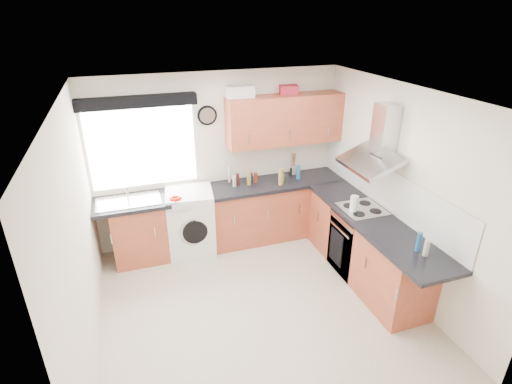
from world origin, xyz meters
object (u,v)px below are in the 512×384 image
object	(u,v)px
oven	(358,242)
extractor_hood	(377,144)
upper_cabinets	(285,120)
washing_machine	(191,221)

from	to	relation	value
oven	extractor_hood	world-z (taller)	extractor_hood
upper_cabinets	washing_machine	distance (m)	1.99
oven	upper_cabinets	distance (m)	1.99
oven	washing_machine	distance (m)	2.34
extractor_hood	upper_cabinets	distance (m)	1.48
oven	extractor_hood	xyz separation A→B (m)	(0.10, -0.00, 1.34)
oven	washing_machine	world-z (taller)	washing_machine
extractor_hood	washing_machine	world-z (taller)	extractor_hood
oven	upper_cabinets	xyz separation A→B (m)	(-0.55, 1.32, 1.38)
extractor_hood	upper_cabinets	size ratio (longest dim) A/B	0.46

